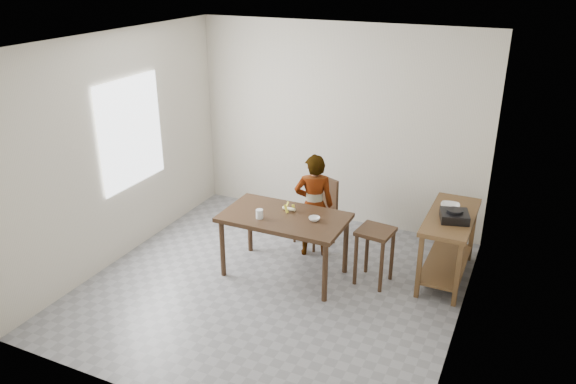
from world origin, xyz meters
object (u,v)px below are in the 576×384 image
at_px(prep_counter, 448,247).
at_px(stool, 374,256).
at_px(child, 314,206).
at_px(dining_table, 284,245).
at_px(dining_chair, 315,212).

height_order(prep_counter, stool, prep_counter).
bearing_deg(stool, prep_counter, 30.77).
bearing_deg(prep_counter, stool, -149.23).
xyz_separation_m(prep_counter, child, (-1.60, -0.11, 0.26)).
distance_m(dining_table, prep_counter, 1.86).
height_order(dining_table, dining_chair, dining_chair).
bearing_deg(dining_table, stool, 15.02).
distance_m(dining_table, dining_chair, 0.86).
relative_size(child, dining_chair, 1.51).
relative_size(prep_counter, stool, 1.81).
distance_m(prep_counter, stool, 0.85).
bearing_deg(dining_table, dining_chair, 88.61).
bearing_deg(prep_counter, child, -176.01).
bearing_deg(stool, dining_table, -164.98).
xyz_separation_m(dining_table, dining_chair, (0.02, 0.86, 0.06)).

